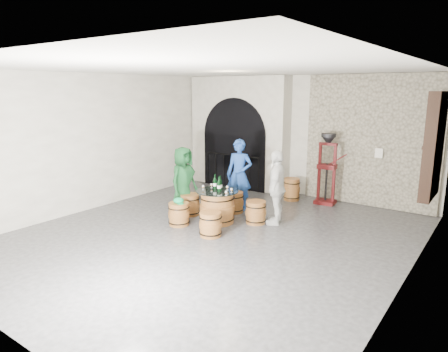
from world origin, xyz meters
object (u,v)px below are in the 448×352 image
Objects in this scene: person_green at (183,181)px; wine_bottle_left at (215,183)px; barrel_stool_far at (234,202)px; side_barrel at (292,189)px; barrel_stool_right at (256,212)px; barrel_table at (217,207)px; barrel_stool_left at (190,205)px; person_white at (277,187)px; wine_bottle_center at (219,185)px; corking_press at (327,163)px; barrel_stool_near_left at (179,214)px; barrel_stool_near_right at (211,224)px; wine_bottle_right at (220,185)px; person_blue at (239,175)px.

person_green is 0.90m from wine_bottle_left.
barrel_stool_far is 0.84× the size of side_barrel.
barrel_table is at bearing -147.42° from barrel_stool_right.
barrel_stool_left is 0.30× the size of person_white.
wine_bottle_center is 3.07m from corking_press.
corking_press is at bearing 74.49° from barrel_stool_right.
corking_press is at bearing 65.42° from wine_bottle_center.
side_barrel is at bearing 70.29° from barrel_stool_far.
person_white is 0.90× the size of corking_press.
wine_bottle_left is at bearing 149.24° from wine_bottle_center.
wine_bottle_left is (0.43, 0.70, 0.60)m from barrel_stool_near_left.
person_green reaches higher than barrel_stool_left.
barrel_stool_near_left is (0.27, -0.68, 0.00)m from barrel_stool_left.
wine_bottle_center is (1.10, -0.11, 0.06)m from person_green.
barrel_stool_right is (0.70, 0.45, -0.11)m from barrel_table.
barrel_stool_near_left is at bearing -140.00° from barrel_stool_right.
barrel_stool_near_right is at bearing -109.95° from corking_press.
wine_bottle_right is 2.61m from side_barrel.
person_white reaches higher than person_green.
corking_press is at bearing 64.06° from barrel_table.
corking_press is at bearing 52.87° from barrel_stool_far.
barrel_table is 1.88× the size of barrel_stool_near_right.
person_blue is 5.21× the size of wine_bottle_left.
barrel_stool_near_left is at bearing -106.97° from barrel_stool_far.
wine_bottle_right is at bearing -0.77° from barrel_stool_left.
barrel_stool_left is 0.84× the size of side_barrel.
barrel_stool_left is 2.07m from person_white.
corking_press is at bearing 154.75° from person_white.
wine_bottle_right is at bearing -77.81° from barrel_stool_far.
person_blue reaches higher than barrel_stool_near_left.
wine_bottle_left is 0.23m from wine_bottle_center.
side_barrel is (0.43, 2.60, -0.55)m from wine_bottle_center.
barrel_stool_near_right is 0.31× the size of person_green.
person_blue reaches higher than barrel_stool_near_right.
side_barrel is (0.12, 3.30, 0.05)m from barrel_stool_near_right.
person_green is at bearing -140.67° from barrel_stool_far.
wine_bottle_left is (-0.00, -0.73, 0.60)m from barrel_stool_far.
barrel_stool_near_right is at bearing -92.02° from side_barrel.
barrel_stool_far is (0.70, 0.76, 0.00)m from barrel_stool_left.
person_blue is 5.21× the size of wine_bottle_center.
side_barrel is (1.33, 2.50, 0.05)m from barrel_stool_left.
barrel_stool_left is 1.50× the size of wine_bottle_left.
barrel_stool_left is 0.57m from person_green.
barrel_stool_near_left is at bearing -68.49° from barrel_stool_left.
barrel_stool_left is at bearing -132.89° from barrel_stool_far.
person_green is (-1.73, -0.37, 0.54)m from barrel_stool_right.
barrel_table is at bearing -4.41° from barrel_stool_left.
corking_press is (0.64, 2.31, 0.79)m from barrel_stool_right.
barrel_stool_right is (0.83, -0.37, 0.00)m from barrel_stool_far.
barrel_stool_far is at bearing 102.19° from wine_bottle_right.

